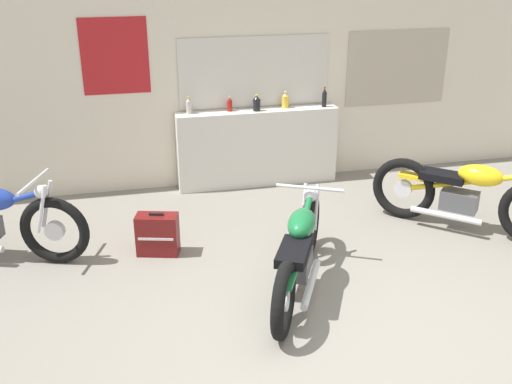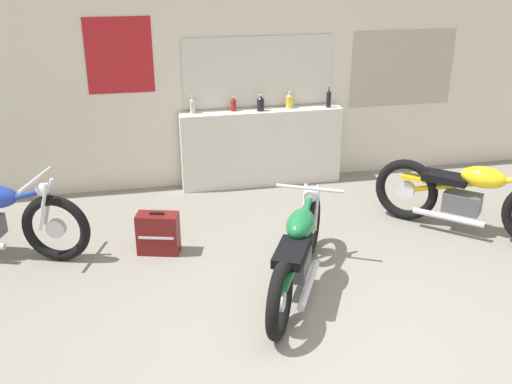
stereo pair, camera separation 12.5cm
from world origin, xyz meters
The scene contains 11 objects.
ground_plane centered at (0.00, 0.00, 0.00)m, with size 24.00×24.00×0.00m, color gray.
wall_back centered at (0.02, 3.57, 1.40)m, with size 10.00×0.07×2.80m.
sill_counter centered at (0.15, 3.39, 0.48)m, with size 2.02×0.28×0.97m.
bottle_leftmost centered at (-0.69, 3.43, 1.06)m, with size 0.07×0.07×0.21m.
bottle_left_center centered at (-0.19, 3.42, 1.05)m, with size 0.06×0.06×0.19m.
bottle_center centered at (0.13, 3.36, 1.06)m, with size 0.09×0.09×0.20m.
bottle_right_center centered at (0.51, 3.43, 1.06)m, with size 0.09×0.09×0.20m.
bottle_rightmost centered at (1.00, 3.36, 1.08)m, with size 0.06×0.06×0.25m.
motorcycle_yellow centered at (1.99, 1.56, 0.42)m, with size 1.58×1.47×0.87m.
motorcycle_green centered at (-0.08, 0.83, 0.38)m, with size 1.04×1.86×0.77m.
hard_case_darkred centered at (-1.24, 1.79, 0.21)m, with size 0.45×0.30×0.44m.
Camera 1 is at (-1.50, -3.59, 2.88)m, focal length 42.00 mm.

